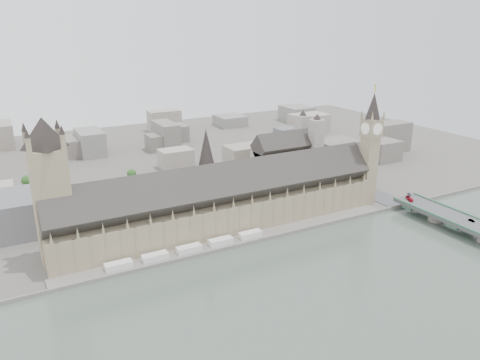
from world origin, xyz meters
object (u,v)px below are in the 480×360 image
victoria_tower (50,185)px  red_bus_north (409,199)px  car_silver (472,220)px  westminster_abbey (287,158)px  car_approach (409,194)px  elizabeth_tower (370,141)px  westminster_bridge (477,232)px  palace_of_westminster (223,202)px

victoria_tower → red_bus_north: size_ratio=9.64×
victoria_tower → car_silver: size_ratio=20.49×
westminster_abbey → car_approach: size_ratio=12.42×
elizabeth_tower → victoria_tower: elizabeth_tower is taller
westminster_bridge → red_bus_north: 63.81m
red_bus_north → westminster_abbey: bearing=135.6°
victoria_tower → westminster_abbey: victoria_tower is taller
westminster_bridge → palace_of_westminster: bearing=146.5°
palace_of_westminster → car_approach: palace_of_westminster is taller
palace_of_westminster → victoria_tower: 126.41m
westminster_abbey → car_approach: (57.27, -109.96, -14.04)m
westminster_abbey → car_silver: westminster_abbey is taller
victoria_tower → red_bus_north: 287.83m
palace_of_westminster → elizabeth_tower: bearing=-4.8°
westminster_abbey → palace_of_westminster: bearing=-145.8°
palace_of_westminster → westminster_bridge: 195.05m
palace_of_westminster → red_bus_north: size_ratio=25.56×
westminster_bridge → car_approach: bearing=85.1°
red_bus_north → car_silver: size_ratio=2.12×
palace_of_westminster → car_approach: 172.13m
palace_of_westminster → westminster_abbey: size_ratio=3.90×
palace_of_westminster → red_bus_north: 164.41m
elizabeth_tower → red_bus_north: elizabeth_tower is taller
victoria_tower → westminster_abbey: (232.92, 69.00, -30.12)m
elizabeth_tower → car_approach: size_ratio=19.64×
palace_of_westminster → westminster_bridge: size_ratio=0.82×
palace_of_westminster → elizabeth_tower: size_ratio=2.47×
car_silver → car_approach: car_silver is taller
victoria_tower → car_approach: victoria_tower is taller
victoria_tower → red_bus_north: (280.07, -50.15, -43.51)m
elizabeth_tower → westminster_abbey: bearing=107.3°
palace_of_westminster → car_approach: size_ratio=48.41×
westminster_bridge → elizabeth_tower: bearing=104.1°
elizabeth_tower → westminster_abbey: size_ratio=1.58×
palace_of_westminster → car_silver: palace_of_westminster is taller
palace_of_westminster → westminster_abbey: bearing=34.2°
car_approach → elizabeth_tower: bearing=160.1°
westminster_bridge → red_bus_north: size_ratio=31.35×
victoria_tower → car_silver: victoria_tower is taller
elizabeth_tower → victoria_tower: size_ratio=1.07×
elizabeth_tower → car_approach: bearing=-37.2°
westminster_bridge → westminster_abbey: 190.56m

